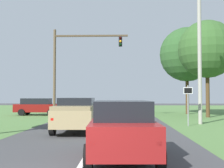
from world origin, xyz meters
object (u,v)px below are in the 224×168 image
object	(u,v)px
crossing_suv_far	(38,106)
extra_tree_1	(207,49)
traffic_light	(73,60)
red_suv_near	(122,128)
utility_pole_right	(200,60)
pickup_truck_lead	(77,114)
keep_moving_sign	(188,100)
oak_tree_right	(187,55)

from	to	relation	value
crossing_suv_far	extra_tree_1	xyz separation A→B (m)	(16.68, -2.60, 5.46)
traffic_light	red_suv_near	bearing A→B (deg)	-75.96
utility_pole_right	crossing_suv_far	bearing A→B (deg)	146.60
pickup_truck_lead	utility_pole_right	size ratio (longest dim) A/B	0.55
keep_moving_sign	extra_tree_1	world-z (taller)	extra_tree_1
keep_moving_sign	oak_tree_right	world-z (taller)	oak_tree_right
pickup_truck_lead	crossing_suv_far	distance (m)	15.70
keep_moving_sign	oak_tree_right	size ratio (longest dim) A/B	0.28
extra_tree_1	utility_pole_right	bearing A→B (deg)	-109.74
traffic_light	extra_tree_1	distance (m)	12.63
traffic_light	extra_tree_1	bearing A→B (deg)	3.70
red_suv_near	crossing_suv_far	bearing A→B (deg)	111.92
red_suv_near	oak_tree_right	size ratio (longest dim) A/B	0.49
extra_tree_1	red_suv_near	bearing A→B (deg)	-112.99
pickup_truck_lead	utility_pole_right	xyz separation A→B (m)	(8.08, 5.05, 3.61)
oak_tree_right	crossing_suv_far	size ratio (longest dim) A/B	1.99
keep_moving_sign	utility_pole_right	size ratio (longest dim) A/B	0.30
extra_tree_1	oak_tree_right	bearing A→B (deg)	99.33
utility_pole_right	extra_tree_1	distance (m)	7.44
pickup_truck_lead	utility_pole_right	bearing A→B (deg)	32.00
crossing_suv_far	utility_pole_right	bearing A→B (deg)	-33.40
traffic_light	utility_pole_right	world-z (taller)	utility_pole_right
red_suv_near	pickup_truck_lead	xyz separation A→B (m)	(-2.49, 7.08, 0.00)
pickup_truck_lead	oak_tree_right	world-z (taller)	oak_tree_right
red_suv_near	crossing_suv_far	size ratio (longest dim) A/B	0.97
red_suv_near	oak_tree_right	distance (m)	25.61
oak_tree_right	pickup_truck_lead	bearing A→B (deg)	-119.91
red_suv_near	utility_pole_right	xyz separation A→B (m)	(5.59, 12.13, 3.61)
red_suv_near	traffic_light	distance (m)	19.16
keep_moving_sign	utility_pole_right	world-z (taller)	utility_pole_right
red_suv_near	pickup_truck_lead	world-z (taller)	pickup_truck_lead
pickup_truck_lead	extra_tree_1	world-z (taller)	extra_tree_1
oak_tree_right	red_suv_near	bearing A→B (deg)	-106.75
pickup_truck_lead	utility_pole_right	distance (m)	10.19
pickup_truck_lead	crossing_suv_far	xyz separation A→B (m)	(-6.16, 14.44, -0.07)
pickup_truck_lead	traffic_light	distance (m)	12.03
keep_moving_sign	oak_tree_right	xyz separation A→B (m)	(2.77, 13.20, 4.83)
traffic_light	keep_moving_sign	size ratio (longest dim) A/B	3.00
red_suv_near	oak_tree_right	xyz separation A→B (m)	(7.20, 23.93, 5.58)
traffic_light	crossing_suv_far	world-z (taller)	traffic_light
red_suv_near	crossing_suv_far	xyz separation A→B (m)	(-8.66, 21.52, -0.07)
traffic_light	oak_tree_right	xyz separation A→B (m)	(11.73, 5.82, 1.25)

